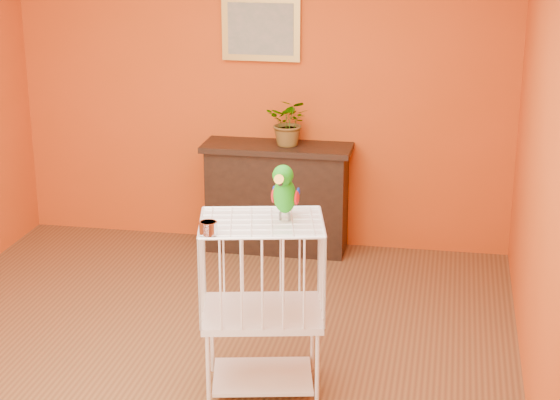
# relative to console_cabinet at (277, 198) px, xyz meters

# --- Properties ---
(ground) EXTENTS (4.50, 4.50, 0.00)m
(ground) POSITION_rel_console_cabinet_xyz_m (-0.16, -2.04, -0.44)
(ground) COLOR brown
(ground) RESTS_ON ground
(room_shell) EXTENTS (4.50, 4.50, 4.50)m
(room_shell) POSITION_rel_console_cabinet_xyz_m (-0.16, -2.04, 1.15)
(room_shell) COLOR #C74612
(room_shell) RESTS_ON ground
(console_cabinet) EXTENTS (1.17, 0.42, 0.87)m
(console_cabinet) POSITION_rel_console_cabinet_xyz_m (0.00, 0.00, 0.00)
(console_cabinet) COLOR black
(console_cabinet) RESTS_ON ground
(potted_plant) EXTENTS (0.37, 0.41, 0.29)m
(potted_plant) POSITION_rel_console_cabinet_xyz_m (0.10, -0.06, 0.58)
(potted_plant) COLOR #26722D
(potted_plant) RESTS_ON console_cabinet
(framed_picture) EXTENTS (0.62, 0.04, 0.50)m
(framed_picture) POSITION_rel_console_cabinet_xyz_m (-0.16, 0.17, 1.31)
(framed_picture) COLOR gold
(framed_picture) RESTS_ON room_shell
(birdcage) EXTENTS (0.76, 0.64, 1.03)m
(birdcage) POSITION_rel_console_cabinet_xyz_m (0.35, -2.26, 0.10)
(birdcage) COLOR white
(birdcage) RESTS_ON ground
(feed_cup) EXTENTS (0.10, 0.10, 0.07)m
(feed_cup) POSITION_rel_console_cabinet_xyz_m (0.12, -2.53, 0.63)
(feed_cup) COLOR silver
(feed_cup) RESTS_ON birdcage
(parrot) EXTENTS (0.16, 0.29, 0.33)m
(parrot) POSITION_rel_console_cabinet_xyz_m (0.47, -2.22, 0.76)
(parrot) COLOR #59544C
(parrot) RESTS_ON birdcage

